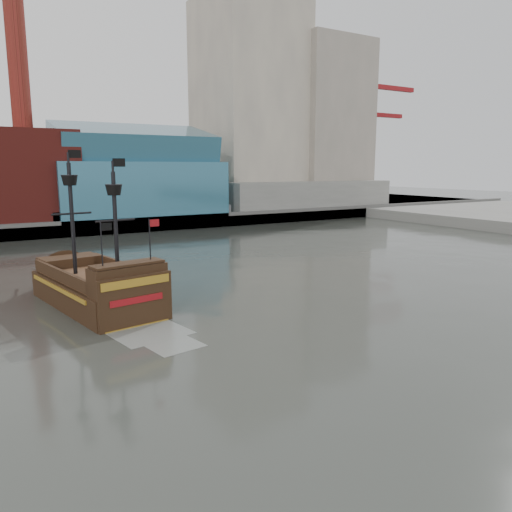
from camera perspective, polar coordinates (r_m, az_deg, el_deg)
ground at (r=30.60m, az=10.88°, el=-11.32°), size 400.00×400.00×0.00m
promenade_far at (r=115.04m, az=-21.51°, el=4.40°), size 220.00×60.00×2.00m
seawall at (r=86.22m, az=-18.11°, el=3.11°), size 220.00×1.00×2.60m
skyline at (r=109.17m, az=-18.83°, el=16.69°), size 149.00×45.00×62.00m
crane_a at (r=142.34m, az=12.64°, el=13.12°), size 22.50×4.00×32.25m
crane_b at (r=156.04m, az=12.60°, el=11.54°), size 19.10×4.00×26.25m
pirate_ship at (r=42.16m, az=-17.66°, el=-3.92°), size 8.06×18.45×13.35m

